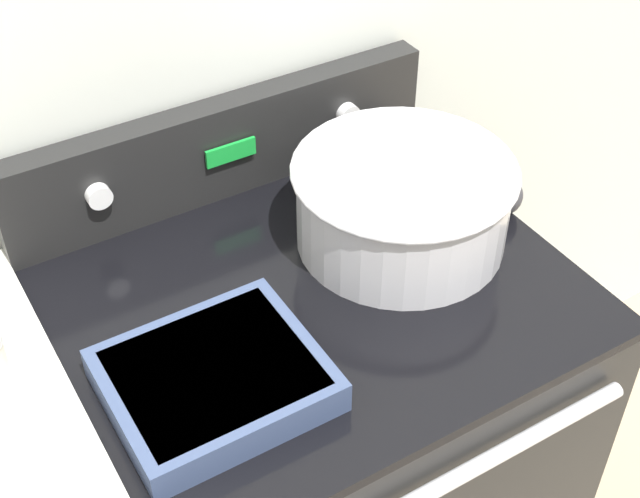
{
  "coord_description": "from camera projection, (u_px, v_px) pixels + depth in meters",
  "views": [
    {
      "loc": [
        -0.51,
        -0.53,
        1.87
      ],
      "look_at": [
        0.02,
        0.34,
        1.0
      ],
      "focal_mm": 50.0,
      "sensor_mm": 36.0,
      "label": 1
    }
  ],
  "objects": [
    {
      "name": "kitchen_wall",
      "position": [
        195.0,
        9.0,
        1.39
      ],
      "size": [
        8.0,
        0.05,
        2.5
      ],
      "color": "silver",
      "rests_on": "ground_plane"
    },
    {
      "name": "mixing_bowl",
      "position": [
        403.0,
        199.0,
        1.39
      ],
      "size": [
        0.35,
        0.35,
        0.14
      ],
      "color": "silver",
      "rests_on": "stove_range"
    },
    {
      "name": "control_panel",
      "position": [
        223.0,
        147.0,
        1.5
      ],
      "size": [
        0.76,
        0.07,
        0.17
      ],
      "color": "black",
      "rests_on": "stove_range"
    },
    {
      "name": "ladle",
      "position": [
        493.0,
        190.0,
        1.5
      ],
      "size": [
        0.07,
        0.33,
        0.07
      ],
      "color": "#333338",
      "rests_on": "stove_range"
    },
    {
      "name": "stove_range",
      "position": [
        315.0,
        473.0,
        1.66
      ],
      "size": [
        0.76,
        0.68,
        0.94
      ],
      "color": "black",
      "rests_on": "ground_plane"
    },
    {
      "name": "casserole_dish",
      "position": [
        214.0,
        379.0,
        1.18
      ],
      "size": [
        0.28,
        0.24,
        0.05
      ],
      "color": "#38476B",
      "rests_on": "stove_range"
    }
  ]
}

